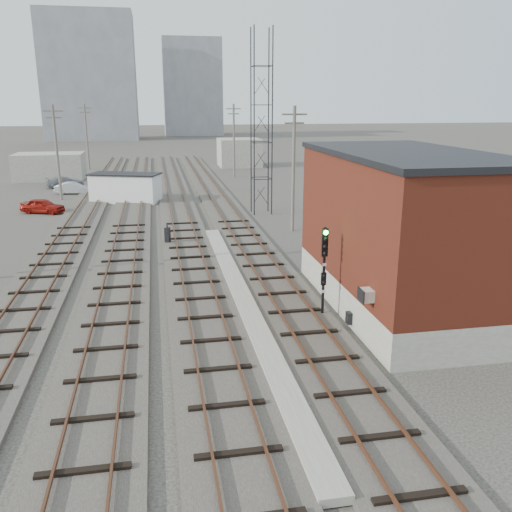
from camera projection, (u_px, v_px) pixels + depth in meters
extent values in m
plane|color=#282621|center=(182.00, 176.00, 69.43)|extent=(320.00, 320.00, 0.00)
cube|color=#332D28|center=(221.00, 205.00, 49.99)|extent=(3.20, 90.00, 0.20)
cube|color=#4C2816|center=(213.00, 202.00, 49.80)|extent=(0.07, 90.00, 0.12)
cube|color=#4C2816|center=(229.00, 202.00, 50.05)|extent=(0.07, 90.00, 0.12)
cube|color=#332D28|center=(177.00, 206.00, 49.29)|extent=(3.20, 90.00, 0.20)
cube|color=#4C2816|center=(169.00, 204.00, 49.10)|extent=(0.07, 90.00, 0.12)
cube|color=#4C2816|center=(185.00, 203.00, 49.35)|extent=(0.07, 90.00, 0.12)
cube|color=#332D28|center=(133.00, 208.00, 48.59)|extent=(3.20, 90.00, 0.20)
cube|color=#4C2816|center=(124.00, 205.00, 48.40)|extent=(0.07, 90.00, 0.12)
cube|color=#4C2816|center=(141.00, 205.00, 48.65)|extent=(0.07, 90.00, 0.12)
cube|color=#332D28|center=(86.00, 209.00, 47.89)|extent=(3.20, 90.00, 0.20)
cube|color=#4C2816|center=(78.00, 207.00, 47.70)|extent=(0.07, 90.00, 0.12)
cube|color=#4C2816|center=(95.00, 206.00, 47.95)|extent=(0.07, 90.00, 0.12)
cube|color=gray|center=(243.00, 299.00, 25.99)|extent=(0.90, 28.00, 0.26)
cube|color=gray|center=(398.00, 292.00, 25.16)|extent=(6.00, 12.00, 1.50)
cube|color=#592014|center=(404.00, 218.00, 24.19)|extent=(6.00, 12.00, 5.50)
cube|color=black|center=(408.00, 154.00, 23.41)|extent=(6.20, 12.20, 0.25)
cube|color=beige|center=(366.00, 295.00, 20.40)|extent=(0.45, 0.62, 0.45)
cube|color=black|center=(349.00, 318.00, 22.79)|extent=(0.20, 0.35, 0.50)
cylinder|color=black|center=(254.00, 124.00, 43.85)|extent=(0.10, 0.10, 15.00)
cylinder|color=black|center=(272.00, 124.00, 44.12)|extent=(0.10, 0.10, 15.00)
cylinder|color=black|center=(251.00, 123.00, 45.27)|extent=(0.10, 0.10, 15.00)
cylinder|color=black|center=(268.00, 123.00, 45.53)|extent=(0.10, 0.10, 15.00)
cylinder|color=#595147|center=(57.00, 153.00, 51.82)|extent=(0.24, 0.24, 9.00)
cube|color=#595147|center=(53.00, 111.00, 50.75)|extent=(1.80, 0.12, 0.12)
cube|color=#595147|center=(54.00, 118.00, 50.91)|extent=(1.40, 0.12, 0.12)
cylinder|color=#595147|center=(87.00, 137.00, 75.46)|extent=(0.24, 0.24, 9.00)
cube|color=#595147|center=(84.00, 108.00, 74.38)|extent=(1.80, 0.12, 0.12)
cube|color=#595147|center=(85.00, 112.00, 74.55)|extent=(1.40, 0.12, 0.12)
cylinder|color=#595147|center=(293.00, 170.00, 39.08)|extent=(0.24, 0.24, 9.00)
cube|color=#595147|center=(295.00, 114.00, 38.00)|extent=(1.80, 0.12, 0.12)
cube|color=#595147|center=(294.00, 123.00, 38.17)|extent=(1.40, 0.12, 0.12)
cylinder|color=#595147|center=(234.00, 141.00, 67.44)|extent=(0.24, 0.24, 9.00)
cube|color=#595147|center=(234.00, 109.00, 66.36)|extent=(1.80, 0.12, 0.12)
cube|color=#595147|center=(234.00, 114.00, 66.53)|extent=(1.40, 0.12, 0.12)
cube|color=gray|center=(90.00, 77.00, 133.05)|extent=(22.00, 14.00, 30.00)
cube|color=gray|center=(192.00, 88.00, 152.33)|extent=(16.00, 12.00, 26.00)
cube|color=gray|center=(50.00, 167.00, 66.19)|extent=(8.00, 5.00, 3.20)
cube|color=gray|center=(239.00, 153.00, 79.91)|extent=(6.00, 6.00, 4.00)
cube|color=gray|center=(322.00, 316.00, 24.20)|extent=(0.40, 0.40, 0.10)
cylinder|color=black|center=(324.00, 273.00, 23.65)|extent=(0.12, 0.12, 4.10)
cube|color=black|center=(325.00, 243.00, 23.25)|extent=(0.27, 0.10, 1.23)
sphere|color=#0CE533|center=(326.00, 233.00, 23.04)|extent=(0.21, 0.21, 0.21)
sphere|color=black|center=(326.00, 240.00, 23.12)|extent=(0.21, 0.21, 0.21)
sphere|color=black|center=(325.00, 247.00, 23.21)|extent=(0.21, 0.21, 0.21)
sphere|color=black|center=(325.00, 253.00, 23.29)|extent=(0.21, 0.21, 0.21)
cube|color=black|center=(324.00, 279.00, 23.70)|extent=(0.23, 0.09, 0.56)
cube|color=white|center=(325.00, 265.00, 23.46)|extent=(0.16, 0.02, 0.12)
cube|color=white|center=(324.00, 291.00, 23.80)|extent=(0.16, 0.02, 0.12)
cube|color=black|center=(168.00, 235.00, 36.17)|extent=(0.43, 0.43, 1.08)
cylinder|color=black|center=(167.00, 225.00, 35.98)|extent=(0.09, 0.09, 0.33)
cube|color=white|center=(126.00, 188.00, 51.45)|extent=(6.82, 4.58, 2.63)
cube|color=black|center=(125.00, 174.00, 51.07)|extent=(7.09, 4.85, 0.13)
imported|color=maroon|center=(42.00, 206.00, 46.49)|extent=(4.01, 2.74, 1.27)
imported|color=#AEB1B6|center=(73.00, 188.00, 56.17)|extent=(3.83, 1.70, 1.22)
imported|color=gray|center=(65.00, 182.00, 60.50)|extent=(4.42, 2.96, 1.19)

